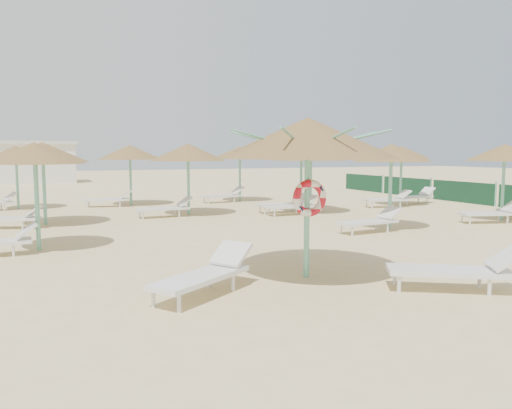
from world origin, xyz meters
name	(u,v)px	position (x,y,z in m)	size (l,w,h in m)	color
ground	(307,282)	(0.00, 0.00, 0.00)	(120.00, 120.00, 0.00)	#DDC487
main_palapa	(308,139)	(0.15, 0.32, 2.65)	(3.40, 3.40, 3.04)	#69B69B
lounger_main_a	(206,273)	(-1.98, -0.06, 0.37)	(2.11, 1.73, 0.77)	silver
lounger_main_b	(458,269)	(2.10, -1.55, 0.38)	(2.24, 1.71, 0.80)	silver
palapa_field	(234,154)	(2.44, 10.28, 2.32)	(20.27, 13.09, 2.72)	#69B69B
service_hut	(20,162)	(-6.00, 35.00, 1.64)	(8.40, 4.40, 3.25)	silver
windbreak_fence	(463,192)	(14.00, 9.96, 0.50)	(0.08, 19.84, 1.10)	#1A4F34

